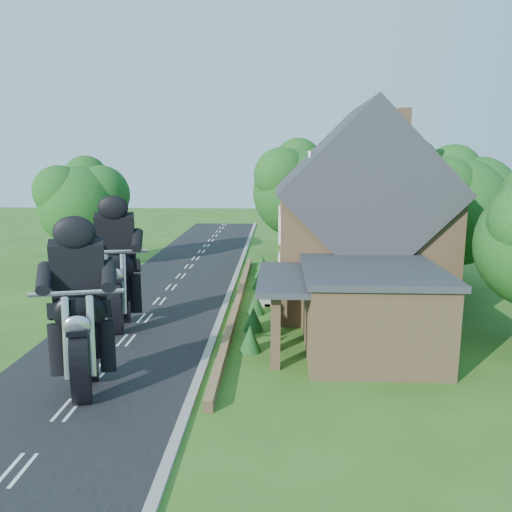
{
  "coord_description": "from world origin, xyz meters",
  "views": [
    {
      "loc": [
        6.34,
        -19.73,
        7.45
      ],
      "look_at": [
        5.28,
        4.62,
        2.8
      ],
      "focal_mm": 35.0,
      "sensor_mm": 36.0,
      "label": 1
    }
  ],
  "objects_px": {
    "garden_wall": "(237,304)",
    "house": "(358,222)",
    "annex": "(367,309)",
    "motorcycle_lead": "(85,368)",
    "motorcycle_follow": "(119,310)"
  },
  "relations": [
    {
      "from": "annex",
      "to": "motorcycle_follow",
      "type": "relative_size",
      "value": 3.65
    },
    {
      "from": "annex",
      "to": "motorcycle_lead",
      "type": "xyz_separation_m",
      "value": [
        -9.71,
        -4.08,
        -0.89
      ]
    },
    {
      "from": "annex",
      "to": "garden_wall",
      "type": "bearing_deg",
      "value": 133.84
    },
    {
      "from": "motorcycle_lead",
      "to": "motorcycle_follow",
      "type": "height_order",
      "value": "motorcycle_follow"
    },
    {
      "from": "house",
      "to": "annex",
      "type": "height_order",
      "value": "house"
    },
    {
      "from": "house",
      "to": "annex",
      "type": "distance_m",
      "value": 7.3
    },
    {
      "from": "garden_wall",
      "to": "motorcycle_lead",
      "type": "relative_size",
      "value": 11.74
    },
    {
      "from": "motorcycle_lead",
      "to": "garden_wall",
      "type": "bearing_deg",
      "value": -126.57
    },
    {
      "from": "garden_wall",
      "to": "motorcycle_lead",
      "type": "height_order",
      "value": "motorcycle_lead"
    },
    {
      "from": "motorcycle_lead",
      "to": "motorcycle_follow",
      "type": "xyz_separation_m",
      "value": [
        -0.88,
        6.35,
        0.03
      ]
    },
    {
      "from": "garden_wall",
      "to": "house",
      "type": "height_order",
      "value": "house"
    },
    {
      "from": "garden_wall",
      "to": "motorcycle_follow",
      "type": "bearing_deg",
      "value": -144.88
    },
    {
      "from": "house",
      "to": "motorcycle_lead",
      "type": "relative_size",
      "value": 5.46
    },
    {
      "from": "annex",
      "to": "motorcycle_follow",
      "type": "height_order",
      "value": "annex"
    },
    {
      "from": "garden_wall",
      "to": "annex",
      "type": "relative_size",
      "value": 3.12
    }
  ]
}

